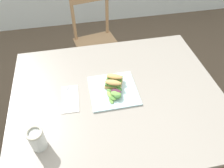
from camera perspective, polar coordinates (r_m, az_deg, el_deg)
ground_plane at (r=1.93m, az=3.06°, el=-16.17°), size 9.54×9.54×0.00m
dining_table at (r=1.37m, az=1.40°, el=-5.76°), size 1.25×1.03×0.74m
chair_wooden_far at (r=2.19m, az=-4.15°, el=10.89°), size 0.47×0.47×0.87m
plate_lunch at (r=1.30m, az=0.35°, el=-1.71°), size 0.28×0.28×0.01m
sandwich_half_front at (r=1.29m, az=0.29°, el=-0.07°), size 0.11×0.08×0.06m
sandwich_half_back at (r=1.32m, az=0.66°, el=1.52°), size 0.11×0.08×0.06m
salad_mixed_greens at (r=1.25m, az=0.79°, el=-2.69°), size 0.10×0.12×0.03m
napkin_folded at (r=1.28m, az=-11.06°, el=-3.83°), size 0.11×0.21×0.00m
fork_on_napkin at (r=1.29m, az=-11.15°, el=-3.16°), size 0.03×0.19×0.00m
mason_jar_iced_tea at (r=1.10m, az=-19.17°, el=-13.80°), size 0.08×0.08×0.12m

